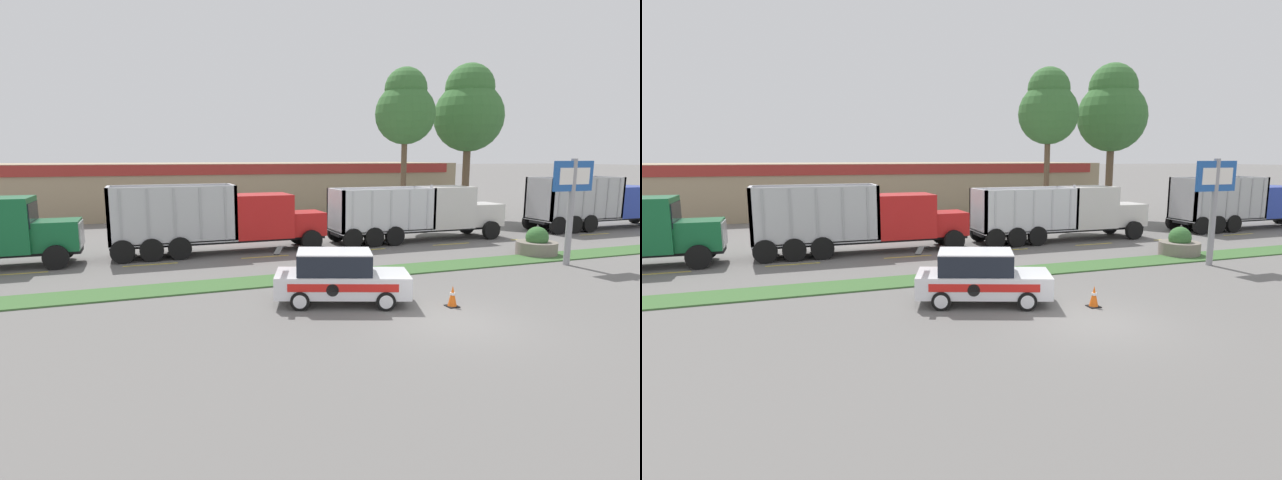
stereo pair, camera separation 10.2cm
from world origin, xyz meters
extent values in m
plane|color=slate|center=(0.00, 0.00, 0.00)|extent=(600.00, 600.00, 0.00)
cube|color=#3D6633|center=(0.00, 6.65, 0.03)|extent=(120.00, 1.84, 0.06)
cube|color=yellow|center=(-13.68, 11.56, 0.00)|extent=(2.40, 0.14, 0.01)
cube|color=yellow|center=(-8.28, 11.56, 0.00)|extent=(2.40, 0.14, 0.01)
cube|color=yellow|center=(-2.88, 11.56, 0.00)|extent=(2.40, 0.14, 0.01)
cube|color=yellow|center=(2.52, 11.56, 0.00)|extent=(2.40, 0.14, 0.01)
cube|color=yellow|center=(7.92, 11.56, 0.00)|extent=(2.40, 0.14, 0.01)
cube|color=yellow|center=(13.32, 11.56, 0.00)|extent=(2.40, 0.14, 0.01)
cube|color=yellow|center=(18.72, 11.56, 0.00)|extent=(2.40, 0.14, 0.01)
cube|color=black|center=(6.89, 13.39, 0.64)|extent=(10.77, 1.34, 0.18)
cube|color=silver|center=(11.15, 13.39, 1.39)|extent=(2.26, 1.99, 1.34)
cube|color=#B7B7BC|center=(12.31, 13.39, 1.39)|extent=(0.06, 1.70, 1.14)
cube|color=silver|center=(8.64, 13.39, 1.94)|extent=(2.76, 2.43, 2.43)
cube|color=black|center=(10.04, 13.39, 2.37)|extent=(0.04, 2.06, 1.09)
cylinder|color=silver|center=(7.16, 12.60, 2.63)|extent=(0.14, 0.14, 1.38)
cube|color=silver|center=(4.38, 13.39, 0.79)|extent=(5.75, 2.43, 0.12)
cube|color=silver|center=(7.18, 13.39, 1.96)|extent=(0.16, 2.43, 2.36)
cube|color=silver|center=(1.59, 13.39, 1.96)|extent=(0.16, 2.43, 2.36)
cube|color=silver|center=(4.38, 12.26, 1.96)|extent=(5.75, 0.16, 2.36)
cube|color=silver|center=(4.38, 14.53, 1.96)|extent=(5.75, 0.16, 2.36)
cube|color=#BCBCC1|center=(2.08, 12.16, 1.96)|extent=(0.10, 0.04, 2.24)
cube|color=#BCBCC1|center=(3.23, 12.16, 1.96)|extent=(0.10, 0.04, 2.24)
cube|color=#BCBCC1|center=(4.38, 12.16, 1.96)|extent=(0.10, 0.04, 2.24)
cube|color=#BCBCC1|center=(5.53, 12.16, 1.96)|extent=(0.10, 0.04, 2.24)
cube|color=#BCBCC1|center=(6.68, 12.16, 1.96)|extent=(0.10, 0.04, 2.24)
cylinder|color=black|center=(11.15, 12.20, 0.55)|extent=(1.09, 0.30, 1.09)
cylinder|color=black|center=(11.15, 14.59, 0.55)|extent=(1.09, 0.30, 1.09)
cylinder|color=black|center=(2.11, 12.20, 0.55)|extent=(1.09, 0.30, 1.09)
cylinder|color=black|center=(2.11, 14.59, 0.55)|extent=(1.09, 0.30, 1.09)
cylinder|color=black|center=(3.38, 12.20, 0.55)|extent=(1.09, 0.30, 1.09)
cylinder|color=black|center=(3.38, 14.59, 0.55)|extent=(1.09, 0.30, 1.09)
cylinder|color=black|center=(4.65, 12.20, 0.55)|extent=(1.09, 0.30, 1.09)
cylinder|color=black|center=(4.65, 14.59, 0.55)|extent=(1.09, 0.30, 1.09)
cube|color=#146033|center=(-12.18, 13.12, 1.38)|extent=(1.89, 2.02, 1.33)
cube|color=#B7B7BC|center=(-11.21, 13.12, 1.38)|extent=(0.06, 1.73, 1.13)
cube|color=#146033|center=(-14.48, 13.12, 1.93)|extent=(2.70, 2.47, 2.42)
cube|color=black|center=(-13.11, 13.12, 2.35)|extent=(0.04, 2.10, 1.09)
cylinder|color=black|center=(-12.18, 11.91, 0.54)|extent=(1.07, 0.30, 1.07)
cylinder|color=black|center=(-12.18, 14.34, 0.54)|extent=(1.07, 0.30, 1.07)
cube|color=black|center=(21.52, 13.54, 0.67)|extent=(11.41, 1.35, 0.18)
cube|color=#23389E|center=(23.62, 13.54, 1.81)|extent=(3.35, 2.46, 2.11)
cylinder|color=silver|center=(21.84, 12.74, 2.44)|extent=(0.14, 0.14, 1.26)
cube|color=#ADADB2|center=(18.88, 13.54, 0.82)|extent=(6.13, 2.46, 0.12)
cube|color=#ADADB2|center=(21.86, 13.54, 2.19)|extent=(0.16, 2.46, 2.75)
cube|color=#ADADB2|center=(15.89, 13.54, 2.19)|extent=(0.16, 2.46, 2.75)
cube|color=#ADADB2|center=(18.88, 12.39, 2.19)|extent=(6.13, 0.16, 2.75)
cube|color=#ADADB2|center=(18.88, 14.68, 2.19)|extent=(6.13, 0.16, 2.75)
cube|color=#99999E|center=(16.32, 12.29, 2.19)|extent=(0.10, 0.04, 2.61)
cube|color=#99999E|center=(17.34, 12.29, 2.19)|extent=(0.10, 0.04, 2.61)
cube|color=#99999E|center=(18.37, 12.29, 2.19)|extent=(0.10, 0.04, 2.61)
cube|color=#99999E|center=(19.39, 12.29, 2.19)|extent=(0.10, 0.04, 2.61)
cube|color=#99999E|center=(20.41, 12.29, 2.19)|extent=(0.10, 0.04, 2.61)
cube|color=#99999E|center=(21.43, 12.29, 2.19)|extent=(0.10, 0.04, 2.61)
cylinder|color=black|center=(26.26, 14.74, 0.58)|extent=(1.15, 0.30, 1.15)
cylinder|color=black|center=(16.41, 12.33, 0.58)|extent=(1.15, 0.30, 1.15)
cylinder|color=black|center=(16.41, 14.74, 0.58)|extent=(1.15, 0.30, 1.15)
cylinder|color=black|center=(17.74, 12.33, 0.58)|extent=(1.15, 0.30, 1.15)
cylinder|color=black|center=(17.74, 14.74, 0.58)|extent=(1.15, 0.30, 1.15)
cylinder|color=black|center=(19.08, 12.33, 0.58)|extent=(1.15, 0.30, 1.15)
cylinder|color=black|center=(19.08, 14.74, 0.58)|extent=(1.15, 0.30, 1.15)
cube|color=black|center=(-4.67, 13.41, 0.64)|extent=(10.79, 1.29, 0.18)
cube|color=red|center=(-0.21, 13.41, 1.35)|extent=(1.86, 1.93, 1.23)
cube|color=#B7B7BC|center=(0.75, 13.41, 1.35)|extent=(0.06, 1.65, 1.05)
cube|color=red|center=(-2.60, 13.41, 1.85)|extent=(2.93, 2.35, 2.24)
cube|color=black|center=(-1.11, 13.41, 2.24)|extent=(0.04, 2.00, 1.01)
cylinder|color=silver|center=(-4.17, 12.65, 2.46)|extent=(0.14, 0.14, 1.21)
cube|color=#B7B7BC|center=(-7.07, 13.41, 0.79)|extent=(6.00, 2.35, 0.12)
cube|color=#B7B7BC|center=(-4.15, 13.41, 2.15)|extent=(0.16, 2.35, 2.72)
cube|color=#B7B7BC|center=(-9.99, 13.41, 2.15)|extent=(0.16, 2.35, 2.72)
cube|color=#B7B7BC|center=(-7.07, 12.32, 2.15)|extent=(6.00, 0.16, 2.72)
cube|color=#B7B7BC|center=(-7.07, 14.51, 2.15)|extent=(6.00, 0.16, 2.72)
cube|color=#A3A3A8|center=(-9.47, 12.22, 2.15)|extent=(0.10, 0.04, 2.58)
cube|color=#A3A3A8|center=(-8.27, 12.22, 2.15)|extent=(0.10, 0.04, 2.58)
cube|color=#A3A3A8|center=(-7.07, 12.22, 2.15)|extent=(0.10, 0.04, 2.58)
cube|color=#A3A3A8|center=(-5.87, 12.22, 2.15)|extent=(0.10, 0.04, 2.58)
cube|color=#A3A3A8|center=(-4.67, 12.22, 2.15)|extent=(0.10, 0.04, 2.58)
cylinder|color=black|center=(-0.21, 12.26, 0.55)|extent=(1.10, 0.30, 1.10)
cylinder|color=black|center=(-0.21, 14.57, 0.55)|extent=(1.10, 0.30, 1.10)
cylinder|color=black|center=(-9.47, 12.26, 0.55)|extent=(1.10, 0.30, 1.10)
cylinder|color=black|center=(-9.47, 14.57, 0.55)|extent=(1.10, 0.30, 1.10)
cylinder|color=black|center=(-8.18, 12.26, 0.55)|extent=(1.10, 0.30, 1.10)
cylinder|color=black|center=(-8.18, 14.57, 0.55)|extent=(1.10, 0.30, 1.10)
cylinder|color=black|center=(-6.90, 12.26, 0.55)|extent=(1.10, 0.30, 1.10)
cylinder|color=black|center=(-6.90, 14.57, 0.55)|extent=(1.10, 0.30, 1.10)
cube|color=white|center=(-2.32, 2.96, 0.68)|extent=(4.81, 3.25, 0.73)
cube|color=black|center=(-2.57, 3.06, 1.40)|extent=(2.85, 2.36, 0.70)
cube|color=white|center=(-2.57, 3.06, 1.76)|extent=(2.85, 2.36, 0.04)
cube|color=black|center=(-4.31, 3.70, 1.80)|extent=(0.69, 1.44, 0.03)
cube|color=red|center=(-2.63, 2.10, 0.75)|extent=(3.35, 1.24, 0.26)
cylinder|color=black|center=(-2.95, 2.21, 0.68)|extent=(0.38, 0.15, 0.40)
cylinder|color=black|center=(-1.32, 1.67, 0.31)|extent=(0.66, 0.40, 0.63)
cylinder|color=silver|center=(-1.36, 1.57, 0.31)|extent=(0.42, 0.16, 0.44)
cylinder|color=black|center=(-0.72, 3.31, 0.31)|extent=(0.66, 0.40, 0.63)
cylinder|color=silver|center=(-0.68, 3.40, 0.31)|extent=(0.42, 0.16, 0.44)
cylinder|color=black|center=(-3.91, 2.62, 0.31)|extent=(0.66, 0.40, 0.63)
cylinder|color=silver|center=(-3.95, 2.52, 0.31)|extent=(0.42, 0.16, 0.44)
cylinder|color=black|center=(-3.31, 4.26, 0.31)|extent=(0.66, 0.40, 0.63)
cylinder|color=silver|center=(-3.27, 4.36, 0.31)|extent=(0.42, 0.16, 0.44)
cylinder|color=gray|center=(9.67, 5.07, 2.41)|extent=(0.28, 0.28, 4.82)
cube|color=#1E51A3|center=(9.67, 5.07, 4.04)|extent=(2.14, 0.16, 1.34)
cube|color=white|center=(9.67, 4.98, 4.04)|extent=(1.71, 0.02, 0.74)
cylinder|color=slate|center=(10.10, 7.40, 0.34)|extent=(1.98, 1.98, 0.68)
sphere|color=#386B33|center=(10.10, 7.40, 0.90)|extent=(1.09, 1.09, 1.09)
cube|color=black|center=(0.95, 1.32, 0.01)|extent=(0.39, 0.39, 0.03)
cone|color=#EA5B14|center=(0.95, 1.32, 0.37)|extent=(0.30, 0.30, 0.68)
cylinder|color=white|center=(0.95, 1.32, 0.44)|extent=(0.17, 0.17, 0.08)
cube|color=#9E896B|center=(-2.00, 33.92, 2.18)|extent=(42.90, 12.00, 4.35)
cube|color=maroon|center=(-2.00, 27.87, 3.90)|extent=(40.75, 0.10, 0.80)
cylinder|color=brown|center=(8.52, 18.30, 3.32)|extent=(0.39, 0.39, 6.64)
sphere|color=#386B33|center=(8.52, 18.30, 7.75)|extent=(4.06, 4.06, 4.06)
sphere|color=#386B33|center=(8.52, 18.30, 9.38)|extent=(2.84, 2.84, 2.84)
cylinder|color=brown|center=(15.92, 21.50, 3.26)|extent=(0.57, 0.57, 6.51)
sphere|color=#386B33|center=(15.92, 21.50, 7.99)|extent=(5.39, 5.39, 5.39)
sphere|color=#386B33|center=(15.92, 21.50, 10.15)|extent=(3.77, 3.77, 3.77)
camera|label=1|loc=(-8.55, -12.14, 4.87)|focal=28.00mm
camera|label=2|loc=(-8.45, -12.17, 4.87)|focal=28.00mm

